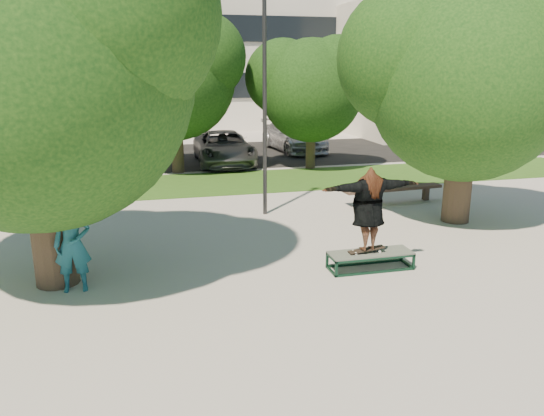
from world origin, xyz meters
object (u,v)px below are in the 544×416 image
object	(u,v)px
car_silver_b	(293,136)
bystander	(72,244)
lamppost	(265,105)
car_grey	(224,148)
car_dark	(81,145)
car_silver_a	(110,140)
tree_right	(464,70)
grind_box	(370,260)
bench	(393,190)
tree_left	(28,54)

from	to	relation	value
car_silver_b	bystander	bearing A→B (deg)	-126.09
lamppost	car_grey	bearing A→B (deg)	89.11
car_dark	car_silver_a	bearing A→B (deg)	50.87
car_silver_b	car_grey	bearing A→B (deg)	-150.70
tree_right	car_silver_b	world-z (taller)	tree_right
lamppost	car_silver_a	bearing A→B (deg)	112.81
car_silver_a	car_grey	xyz separation A→B (m)	(4.97, -3.00, -0.10)
grind_box	car_dark	xyz separation A→B (m)	(-7.18, 14.98, 0.63)
car_silver_a	lamppost	bearing A→B (deg)	-78.71
lamppost	bench	bearing A→B (deg)	3.94
bystander	grind_box	bearing A→B (deg)	-3.01
car_grey	tree_left	bearing A→B (deg)	-112.10
tree_left	bench	size ratio (longest dim) A/B	2.13
bench	lamppost	bearing A→B (deg)	179.25
car_silver_a	car_grey	world-z (taller)	car_silver_a
bench	car_dark	xyz separation A→B (m)	(-10.23, 9.90, 0.39)
grind_box	lamppost	bearing A→B (deg)	103.88
lamppost	bystander	world-z (taller)	lamppost
bystander	car_dark	size ratio (longest dim) A/B	0.38
bystander	car_silver_b	distance (m)	18.26
car_dark	tree_right	bearing A→B (deg)	-45.47
grind_box	bench	size ratio (longest dim) A/B	0.54
tree_left	bystander	bearing A→B (deg)	-48.28
tree_left	car_grey	distance (m)	14.04
bench	car_silver_a	world-z (taller)	car_silver_a
tree_right	lamppost	distance (m)	5.36
car_dark	bystander	bearing A→B (deg)	-82.85
car_dark	car_grey	xyz separation A→B (m)	(6.13, -1.69, -0.10)
lamppost	grind_box	bearing A→B (deg)	-76.12
grind_box	car_dark	size ratio (longest dim) A/B	0.36
tree_right	bench	world-z (taller)	tree_right
bystander	bench	distance (m)	10.22
tree_right	bystander	distance (m)	10.53
car_silver_a	car_silver_b	xyz separation A→B (m)	(9.03, -0.07, -0.07)
car_dark	car_grey	world-z (taller)	car_dark
tree_left	car_silver_b	xyz separation A→B (m)	(9.48, 15.34, -3.68)
grind_box	bystander	xyz separation A→B (m)	(-5.99, 0.34, 0.75)
grind_box	car_silver_a	xyz separation A→B (m)	(-6.02, 16.29, 0.62)
lamppost	car_grey	world-z (taller)	lamppost
car_grey	tree_right	bearing A→B (deg)	-63.80
tree_left	bystander	xyz separation A→B (m)	(0.49, -0.55, -3.49)
bystander	lamppost	bearing A→B (deg)	43.05
car_silver_a	car_silver_b	world-z (taller)	car_silver_a
bystander	car_grey	bearing A→B (deg)	69.36
bench	car_silver_a	size ratio (longest dim) A/B	0.70
bench	car_grey	xyz separation A→B (m)	(-4.10, 8.21, 0.29)
car_dark	car_grey	size ratio (longest dim) A/B	0.97
tree_right	car_grey	bearing A→B (deg)	114.68
bench	car_silver_b	xyz separation A→B (m)	(-0.04, 11.14, 0.32)
lamppost	car_silver_b	distance (m)	12.41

